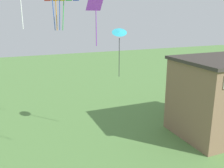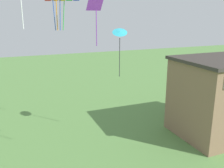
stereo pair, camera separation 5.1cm
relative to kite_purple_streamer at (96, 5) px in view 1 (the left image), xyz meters
The scene contains 2 objects.
kite_purple_streamer is the anchor object (origin of this frame).
kite_cyan_delta 4.13m from the kite_purple_streamer, 44.49° to the left, with size 1.34×1.28×3.57m.
Camera 1 is at (-4.42, -1.62, 9.18)m, focal length 40.00 mm.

